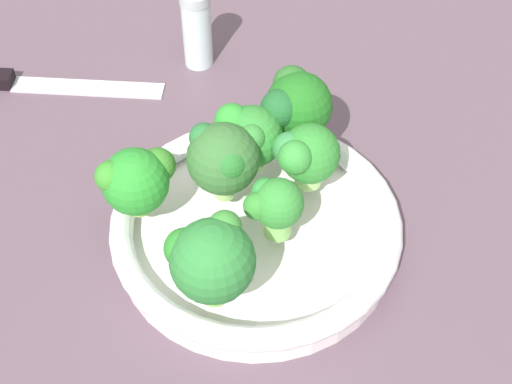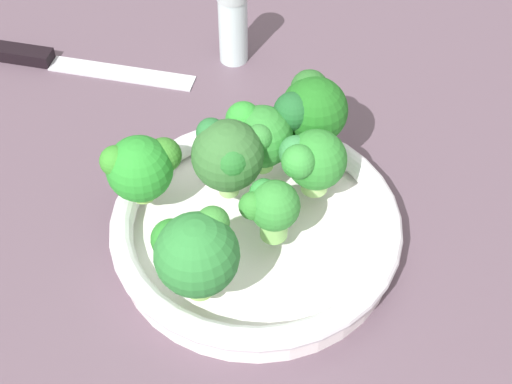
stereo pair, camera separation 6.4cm
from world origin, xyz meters
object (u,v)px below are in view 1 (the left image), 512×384
Objects in this scene: broccoli_floret_6 at (211,259)px; pepper_shaker at (197,29)px; broccoli_floret_3 at (248,135)px; broccoli_floret_5 at (225,156)px; knife at (12,81)px; broccoli_floret_2 at (274,203)px; broccoli_floret_0 at (295,104)px; broccoli_floret_4 at (136,180)px; broccoli_floret_1 at (306,155)px; bowl at (256,228)px.

pepper_shaker is (-33.79, 9.59, -3.85)cm from broccoli_floret_6.
broccoli_floret_5 is at bearing -52.26° from broccoli_floret_3.
broccoli_floret_2 is at bearing 28.82° from knife.
broccoli_floret_0 is 16.43cm from broccoli_floret_4.
broccoli_floret_1 is 0.96× the size of broccoli_floret_3.
broccoli_floret_2 is 0.83× the size of broccoli_floret_4.
knife is (-37.41, -11.22, -8.00)cm from broccoli_floret_6.
bowl is 4.41× the size of broccoli_floret_2.
broccoli_floret_6 is (10.13, -4.70, 0.00)cm from broccoli_floret_5.
broccoli_floret_5 is at bearing 30.28° from knife.
bowl is 7.61cm from broccoli_floret_5.
knife is at bearing -162.75° from broccoli_floret_4.
bowl is 35.44cm from knife.
bowl is 5.99cm from broccoli_floret_2.
pepper_shaker reaches higher than knife.
broccoli_floret_1 is 0.26× the size of knife.
broccoli_floret_4 is 28.42cm from knife.
broccoli_floret_2 is 29.67cm from pepper_shaker.
broccoli_floret_0 reaches higher than broccoli_floret_3.
pepper_shaker is (-21.28, 1.81, -3.19)cm from broccoli_floret_3.
pepper_shaker is at bearing -170.01° from broccoli_floret_0.
broccoli_floret_1 reaches higher than pepper_shaker.
pepper_shaker is at bearing 175.13° from broccoli_floret_3.
broccoli_floret_4 is 7.89cm from broccoli_floret_5.
broccoli_floret_2 reaches higher than knife.
bowl is at bearing 136.60° from broccoli_floret_6.
broccoli_floret_3 is (-4.00, -3.88, 0.19)cm from broccoli_floret_1.
broccoli_floret_5 reaches higher than broccoli_floret_3.
broccoli_floret_5 reaches higher than broccoli_floret_2.
bowl is at bearing -41.98° from broccoli_floret_0.
broccoli_floret_1 is 0.70× the size of pepper_shaker.
broccoli_floret_1 is at bearing 44.17° from broccoli_floret_3.
bowl is 8.10cm from broccoli_floret_1.
broccoli_floret_6 is at bearing -53.87° from broccoli_floret_1.
broccoli_floret_3 is at bearing -72.52° from broccoli_floret_0.
broccoli_floret_6 is (6.60, -6.24, 6.57)cm from bowl.
bowl is at bearing -162.31° from broccoli_floret_2.
bowl is 27.53cm from pepper_shaker.
broccoli_floret_1 is at bearing 4.68° from pepper_shaker.
broccoli_floret_0 is 9.28cm from broccoli_floret_5.
pepper_shaker is at bearing 172.97° from bowl.
broccoli_floret_1 is at bearing -13.80° from broccoli_floret_0.
broccoli_floret_6 is 0.32× the size of knife.
broccoli_floret_6 is (11.09, 3.05, 1.06)cm from broccoli_floret_4.
knife is (-23.24, -24.28, -7.99)cm from broccoli_floret_0.
broccoli_floret_4 reaches higher than knife.
broccoli_floret_0 is 0.99× the size of broccoli_floret_5.
broccoli_floret_3 reaches higher than broccoli_floret_2.
broccoli_floret_0 is at bearing 9.99° from pepper_shaker.
broccoli_floret_1 is 5.57cm from broccoli_floret_3.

